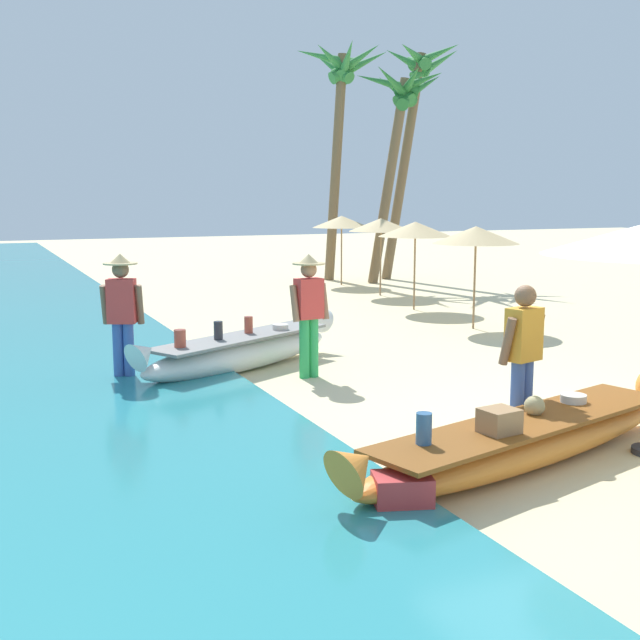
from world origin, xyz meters
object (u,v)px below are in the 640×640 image
person_tourist_customer (523,353)px  boat_white_midground (242,351)px  palm_tree_tall_inland (341,89)px  person_vendor_hatted (309,307)px  cooler_box (402,495)px  person_vendor_assistant (122,309)px  palm_tree_mid_cluster (401,108)px  palm_tree_leaning_seaward (416,95)px  boat_orange_foreground (527,439)px

person_tourist_customer → boat_white_midground: bearing=110.7°
person_tourist_customer → palm_tree_tall_inland: palm_tree_tall_inland is taller
person_vendor_hatted → cooler_box: size_ratio=3.76×
person_vendor_assistant → palm_tree_mid_cluster: 13.93m
boat_white_midground → palm_tree_mid_cluster: bearing=49.9°
person_vendor_assistant → cooler_box: bearing=-77.7°
boat_white_midground → palm_tree_leaning_seaward: 14.32m
person_tourist_customer → person_vendor_assistant: bearing=128.3°
palm_tree_tall_inland → palm_tree_mid_cluster: 1.87m
boat_white_midground → cooler_box: boat_white_midground is taller
boat_white_midground → cooler_box: bearing=-95.2°
person_vendor_hatted → boat_white_midground: bearing=131.4°
person_tourist_customer → person_vendor_assistant: (-3.27, 4.14, 0.10)m
boat_orange_foreground → palm_tree_tall_inland: size_ratio=0.68×
boat_orange_foreground → person_tourist_customer: person_tourist_customer is taller
boat_orange_foreground → palm_tree_leaning_seaward: (7.63, 15.01, 5.11)m
person_vendor_hatted → cooler_box: person_vendor_hatted is taller
person_vendor_hatted → cooler_box: (-1.20, -4.66, -0.82)m
boat_white_midground → palm_tree_tall_inland: bearing=58.1°
person_vendor_hatted → palm_tree_mid_cluster: size_ratio=0.28×
person_tourist_customer → cooler_box: 2.54m
boat_orange_foreground → palm_tree_tall_inland: palm_tree_tall_inland is taller
boat_orange_foreground → palm_tree_mid_cluster: palm_tree_mid_cluster is taller
palm_tree_leaning_seaward → person_vendor_hatted: bearing=-126.5°
person_tourist_customer → palm_tree_mid_cluster: bearing=65.3°
person_tourist_customer → palm_tree_mid_cluster: 15.43m
boat_white_midground → palm_tree_leaning_seaward: size_ratio=0.53×
person_vendor_hatted → palm_tree_mid_cluster: (7.13, 10.11, 3.90)m
boat_orange_foreground → person_vendor_assistant: bearing=120.4°
palm_tree_mid_cluster → person_vendor_assistant: bearing=-135.3°
boat_orange_foreground → person_vendor_hatted: person_vendor_hatted is taller
person_vendor_hatted → person_tourist_customer: (0.89, -3.43, -0.08)m
person_tourist_customer → palm_tree_leaning_seaward: palm_tree_leaning_seaward is taller
person_vendor_hatted → palm_tree_mid_cluster: 12.97m
boat_white_midground → palm_tree_mid_cluster: 13.01m
person_vendor_hatted → palm_tree_leaning_seaward: size_ratio=0.25×
palm_tree_tall_inland → palm_tree_leaning_seaward: 2.24m
palm_tree_tall_inland → palm_tree_leaning_seaward: (2.18, -0.48, -0.12)m
person_vendor_hatted → palm_tree_tall_inland: palm_tree_tall_inland is taller
person_vendor_assistant → palm_tree_mid_cluster: size_ratio=0.29×
person_vendor_hatted → person_vendor_assistant: person_vendor_assistant is taller
person_vendor_assistant → palm_tree_leaning_seaward: size_ratio=0.25×
palm_tree_leaning_seaward → person_tourist_customer: bearing=-116.6°
person_vendor_hatted → person_tourist_customer: 3.55m
person_tourist_customer → palm_tree_tall_inland: size_ratio=0.23×
palm_tree_tall_inland → cooler_box: 18.34m
person_vendor_assistant → palm_tree_leaning_seaward: (10.45, 10.20, 4.35)m
person_vendor_assistant → cooler_box: person_vendor_assistant is taller
boat_white_midground → person_vendor_assistant: size_ratio=2.12×
person_tourist_customer → palm_tree_leaning_seaward: (7.18, 14.34, 4.45)m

